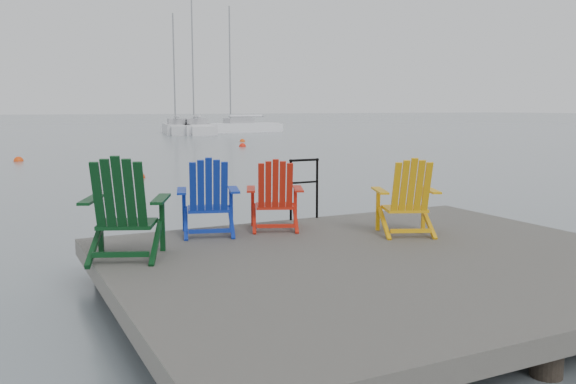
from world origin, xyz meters
name	(u,v)px	position (x,y,z in m)	size (l,w,h in m)	color
ground	(386,300)	(0.00, 0.00, 0.00)	(400.00, 400.00, 0.00)	slate
dock	(386,270)	(0.00, 0.00, 0.35)	(6.00, 5.00, 1.40)	#33302D
handrail	(304,183)	(0.25, 2.45, 1.04)	(0.48, 0.04, 0.90)	black
chair_green	(124,208)	(-2.63, 1.18, 1.06)	(1.09, 1.04, 1.12)	black
chair_blue	(208,197)	(-1.40, 1.97, 1.00)	(0.94, 0.89, 1.00)	#0E2999
chair_red	(275,195)	(-0.48, 1.91, 0.98)	(0.92, 0.88, 0.95)	red
chair_yellow	(407,197)	(0.91, 0.84, 1.00)	(0.96, 0.92, 0.99)	#E3A00C
sailboat_near	(176,129)	(10.35, 44.41, 0.36)	(3.28, 7.45, 10.12)	silver
sailboat_mid	(195,129)	(11.92, 44.18, 0.35)	(4.02, 9.48, 12.60)	silver
sailboat_far	(235,128)	(15.56, 44.19, 0.36)	(8.03, 2.83, 10.93)	white
buoy_a	(140,178)	(0.24, 13.25, 0.00)	(0.34, 0.34, 0.34)	red
buoy_b	(19,161)	(-2.80, 21.32, 0.00)	(0.38, 0.38, 0.38)	#ED440D
buoy_c	(242,147)	(8.81, 25.92, 0.00)	(0.39, 0.39, 0.39)	red
buoy_d	(242,142)	(10.68, 30.55, 0.00)	(0.35, 0.35, 0.35)	#EF4F0E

